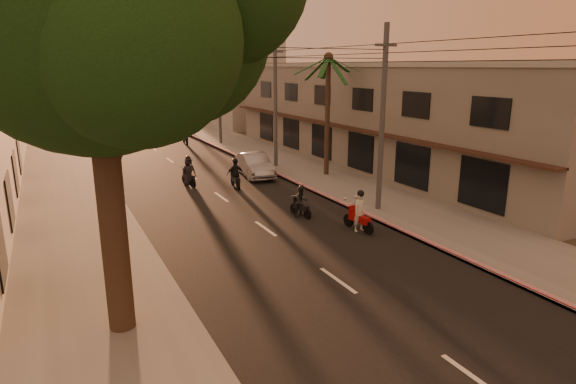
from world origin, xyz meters
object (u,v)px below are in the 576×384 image
at_px(parked_car, 255,165).
at_px(scooter_red, 359,213).
at_px(scooter_far_a, 189,172).
at_px(scooter_mid_b, 235,175).
at_px(broadleaf_tree, 108,5).
at_px(palm_tree, 328,64).
at_px(scooter_far_b, 185,136).
at_px(scooter_mid_a, 301,202).

bearing_deg(parked_car, scooter_red, -83.57).
height_order(scooter_far_a, parked_car, scooter_far_a).
xyz_separation_m(scooter_red, scooter_mid_b, (-2.14, 9.65, -0.00)).
bearing_deg(broadleaf_tree, parked_car, 56.91).
distance_m(palm_tree, parked_car, 7.94).
bearing_deg(scooter_far_b, broadleaf_tree, -105.60).
distance_m(scooter_mid_a, scooter_far_a, 9.04).
height_order(scooter_red, scooter_far_a, scooter_red).
relative_size(scooter_mid_b, parked_car, 0.39).
bearing_deg(parked_car, broadleaf_tree, -115.96).
bearing_deg(scooter_mid_a, scooter_far_a, 101.69).
height_order(broadleaf_tree, scooter_mid_a, broadleaf_tree).
xyz_separation_m(broadleaf_tree, scooter_far_b, (9.82, 31.13, -7.68)).
height_order(scooter_mid_a, scooter_far_a, scooter_far_a).
xyz_separation_m(scooter_far_a, scooter_far_b, (4.07, 15.90, -0.04)).
bearing_deg(scooter_red, scooter_far_b, 84.25).
relative_size(scooter_mid_b, scooter_far_b, 1.04).
xyz_separation_m(scooter_mid_a, scooter_far_a, (-3.16, 8.47, 0.12)).
relative_size(scooter_mid_a, scooter_far_a, 0.85).
bearing_deg(broadleaf_tree, palm_tree, 43.48).
relative_size(scooter_far_a, parked_car, 0.39).
distance_m(broadleaf_tree, scooter_far_b, 33.54).
relative_size(palm_tree, scooter_red, 4.31).
relative_size(broadleaf_tree, scooter_mid_b, 6.52).
bearing_deg(scooter_mid_a, scooter_mid_b, 88.52).
bearing_deg(broadleaf_tree, scooter_red, 20.26).
height_order(palm_tree, scooter_mid_b, palm_tree).
height_order(scooter_red, scooter_mid_b, scooter_red).
xyz_separation_m(scooter_far_a, parked_car, (4.59, 0.64, -0.08)).
relative_size(scooter_mid_a, scooter_mid_b, 0.86).
xyz_separation_m(palm_tree, parked_car, (-4.27, 2.02, -6.39)).
bearing_deg(scooter_mid_b, scooter_far_a, 147.66).
bearing_deg(scooter_mid_b, scooter_mid_a, -76.87).
distance_m(scooter_mid_b, parked_car, 3.35).
bearing_deg(scooter_far_a, scooter_far_b, 67.84).
bearing_deg(scooter_mid_a, scooter_far_b, 79.08).
distance_m(broadleaf_tree, parked_car, 20.45).
height_order(scooter_red, scooter_mid_a, scooter_red).
xyz_separation_m(scooter_mid_a, parked_car, (1.43, 9.11, 0.05)).
xyz_separation_m(palm_tree, scooter_far_b, (-4.79, 17.28, -6.35)).
bearing_deg(scooter_red, broadleaf_tree, -166.27).
distance_m(scooter_red, scooter_far_a, 12.30).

